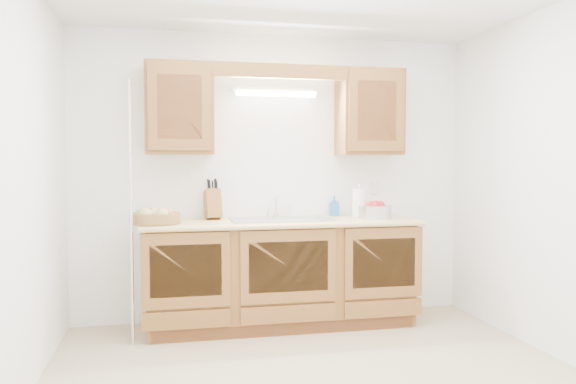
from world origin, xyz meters
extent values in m
plane|color=#BEAD89|center=(0.00, 0.00, 0.00)|extent=(3.50, 3.50, 0.00)
cube|color=white|center=(0.00, 1.50, 1.25)|extent=(3.50, 0.02, 2.50)
cube|color=white|center=(0.00, -1.50, 1.25)|extent=(3.50, 0.02, 2.50)
cube|color=white|center=(-1.75, 0.00, 1.25)|extent=(0.02, 3.00, 2.50)
cube|color=white|center=(1.75, 0.00, 1.25)|extent=(0.02, 3.00, 2.50)
cube|color=brown|center=(0.00, 1.20, 0.44)|extent=(2.20, 0.60, 0.86)
cube|color=#E9C67A|center=(0.00, 1.19, 0.88)|extent=(2.30, 0.63, 0.04)
cube|color=brown|center=(-0.83, 1.33, 1.83)|extent=(0.55, 0.33, 0.75)
cube|color=brown|center=(0.83, 1.33, 1.83)|extent=(0.55, 0.33, 0.75)
cube|color=brown|center=(0.00, 1.19, 2.14)|extent=(2.20, 0.05, 0.12)
cylinder|color=white|center=(0.00, 1.40, 1.98)|extent=(0.70, 0.05, 0.05)
cube|color=white|center=(0.00, 1.43, 2.01)|extent=(0.76, 0.06, 0.05)
cube|color=#9E9EA3|center=(0.00, 1.21, 0.90)|extent=(0.84, 0.46, 0.01)
cube|color=#9E9EA3|center=(-0.21, 1.21, 0.82)|extent=(0.39, 0.40, 0.16)
cube|color=#9E9EA3|center=(0.21, 1.21, 0.82)|extent=(0.39, 0.40, 0.16)
cylinder|color=silver|center=(0.00, 1.41, 0.92)|extent=(0.06, 0.06, 0.04)
cylinder|color=silver|center=(0.00, 1.41, 1.00)|extent=(0.02, 0.02, 0.16)
cylinder|color=silver|center=(0.00, 1.35, 1.09)|extent=(0.02, 0.12, 0.02)
cylinder|color=white|center=(0.12, 1.41, 0.96)|extent=(0.03, 0.03, 0.12)
cylinder|color=silver|center=(-1.20, 0.94, 1.00)|extent=(0.03, 0.03, 2.00)
cube|color=white|center=(0.95, 1.49, 1.15)|extent=(0.08, 0.01, 0.12)
cylinder|color=olive|center=(-1.03, 1.12, 0.94)|extent=(0.42, 0.42, 0.08)
sphere|color=#D8C67F|center=(-1.10, 1.07, 0.98)|extent=(0.10, 0.10, 0.10)
sphere|color=#D8C67F|center=(-0.97, 1.06, 0.98)|extent=(0.10, 0.10, 0.10)
sphere|color=tan|center=(-0.93, 1.16, 0.98)|extent=(0.09, 0.09, 0.09)
sphere|color=red|center=(-1.05, 1.19, 0.98)|extent=(0.09, 0.09, 0.09)
sphere|color=#72A53F|center=(-1.14, 1.15, 0.98)|extent=(0.09, 0.09, 0.09)
sphere|color=#D8C67F|center=(-1.03, 1.11, 0.98)|extent=(0.10, 0.10, 0.10)
sphere|color=red|center=(-1.00, 1.22, 0.98)|extent=(0.08, 0.08, 0.08)
cube|color=brown|center=(-0.56, 1.38, 1.02)|extent=(0.15, 0.22, 0.28)
cylinder|color=black|center=(-0.59, 1.36, 1.17)|extent=(0.02, 0.04, 0.10)
cylinder|color=black|center=(-0.56, 1.36, 1.18)|extent=(0.02, 0.04, 0.10)
cylinder|color=black|center=(-0.52, 1.36, 1.18)|extent=(0.02, 0.04, 0.10)
cylinder|color=black|center=(-0.58, 1.41, 1.18)|extent=(0.02, 0.04, 0.10)
cylinder|color=black|center=(-0.53, 1.41, 1.19)|extent=(0.02, 0.04, 0.10)
cylinder|color=black|center=(-0.59, 1.44, 1.19)|extent=(0.02, 0.04, 0.10)
cylinder|color=black|center=(-0.52, 1.44, 1.20)|extent=(0.02, 0.04, 0.10)
cylinder|color=#D25A0B|center=(-0.54, 1.39, 1.02)|extent=(0.10, 0.10, 0.24)
cylinder|color=white|center=(-0.54, 1.39, 1.14)|extent=(0.08, 0.08, 0.01)
imported|color=#236EB1|center=(0.54, 1.44, 0.99)|extent=(0.09, 0.10, 0.18)
cube|color=#CC333F|center=(-0.54, 1.44, 0.90)|extent=(0.10, 0.07, 0.01)
cube|color=green|center=(-0.54, 1.44, 0.91)|extent=(0.10, 0.07, 0.02)
cylinder|color=silver|center=(0.70, 1.23, 0.91)|extent=(0.14, 0.14, 0.01)
cylinder|color=silver|center=(0.70, 1.23, 1.04)|extent=(0.02, 0.02, 0.29)
cylinder|color=white|center=(0.70, 1.23, 1.03)|extent=(0.13, 0.13, 0.24)
sphere|color=silver|center=(0.70, 1.23, 1.19)|extent=(0.02, 0.02, 0.02)
cylinder|color=silver|center=(0.82, 1.16, 0.96)|extent=(0.36, 0.36, 0.11)
sphere|color=red|center=(0.79, 1.16, 1.01)|extent=(0.08, 0.08, 0.08)
sphere|color=red|center=(0.85, 1.18, 1.01)|extent=(0.08, 0.08, 0.08)
sphere|color=red|center=(0.82, 1.13, 1.01)|extent=(0.08, 0.08, 0.08)
sphere|color=red|center=(0.87, 1.14, 1.01)|extent=(0.08, 0.08, 0.08)
camera|label=1|loc=(-0.92, -3.41, 1.38)|focal=35.00mm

